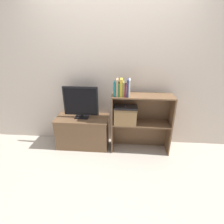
{
  "coord_description": "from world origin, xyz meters",
  "views": [
    {
      "loc": [
        0.21,
        -2.35,
        1.76
      ],
      "look_at": [
        0.0,
        0.15,
        0.67
      ],
      "focal_mm": 28.0,
      "sensor_mm": 36.0,
      "label": 1
    }
  ],
  "objects_px": {
    "tv": "(81,102)",
    "book_tan": "(117,88)",
    "book_navy": "(128,88)",
    "book_mustard": "(121,87)",
    "book_ivory": "(129,88)",
    "book_maroon": "(125,90)",
    "storage_basket_left": "(125,115)",
    "book_teal": "(115,89)",
    "laptop": "(126,107)",
    "tv_stand": "(83,131)",
    "book_olive": "(123,89)",
    "book_forest": "(119,89)"
  },
  "relations": [
    {
      "from": "storage_basket_left",
      "to": "book_teal",
      "type": "bearing_deg",
      "value": -167.99
    },
    {
      "from": "storage_basket_left",
      "to": "laptop",
      "type": "relative_size",
      "value": 0.97
    },
    {
      "from": "book_tan",
      "to": "book_navy",
      "type": "bearing_deg",
      "value": 0.0
    },
    {
      "from": "laptop",
      "to": "book_navy",
      "type": "bearing_deg",
      "value": -60.11
    },
    {
      "from": "tv_stand",
      "to": "book_navy",
      "type": "height_order",
      "value": "book_navy"
    },
    {
      "from": "book_forest",
      "to": "laptop",
      "type": "relative_size",
      "value": 0.54
    },
    {
      "from": "book_teal",
      "to": "laptop",
      "type": "distance_m",
      "value": 0.34
    },
    {
      "from": "book_navy",
      "to": "laptop",
      "type": "xyz_separation_m",
      "value": [
        -0.02,
        0.03,
        -0.31
      ]
    },
    {
      "from": "book_mustard",
      "to": "book_maroon",
      "type": "xyz_separation_m",
      "value": [
        0.06,
        0.0,
        -0.04
      ]
    },
    {
      "from": "book_forest",
      "to": "book_ivory",
      "type": "distance_m",
      "value": 0.15
    },
    {
      "from": "book_teal",
      "to": "book_forest",
      "type": "relative_size",
      "value": 1.07
    },
    {
      "from": "book_teal",
      "to": "book_olive",
      "type": "relative_size",
      "value": 0.98
    },
    {
      "from": "book_ivory",
      "to": "laptop",
      "type": "height_order",
      "value": "book_ivory"
    },
    {
      "from": "tv_stand",
      "to": "book_tan",
      "type": "relative_size",
      "value": 3.52
    },
    {
      "from": "tv",
      "to": "book_tan",
      "type": "relative_size",
      "value": 2.25
    },
    {
      "from": "book_forest",
      "to": "book_ivory",
      "type": "xyz_separation_m",
      "value": [
        0.15,
        0.0,
        0.03
      ]
    },
    {
      "from": "book_olive",
      "to": "book_ivory",
      "type": "distance_m",
      "value": 0.09
    },
    {
      "from": "book_ivory",
      "to": "tv",
      "type": "bearing_deg",
      "value": 172.54
    },
    {
      "from": "book_tan",
      "to": "laptop",
      "type": "relative_size",
      "value": 0.69
    },
    {
      "from": "book_teal",
      "to": "laptop",
      "type": "height_order",
      "value": "book_teal"
    },
    {
      "from": "tv_stand",
      "to": "book_teal",
      "type": "xyz_separation_m",
      "value": [
        0.55,
        -0.1,
        0.79
      ]
    },
    {
      "from": "book_maroon",
      "to": "book_mustard",
      "type": "bearing_deg",
      "value": 180.0
    },
    {
      "from": "book_teal",
      "to": "storage_basket_left",
      "type": "xyz_separation_m",
      "value": [
        0.16,
        0.03,
        -0.42
      ]
    },
    {
      "from": "book_forest",
      "to": "book_maroon",
      "type": "distance_m",
      "value": 0.09
    },
    {
      "from": "book_teal",
      "to": "book_maroon",
      "type": "relative_size",
      "value": 1.18
    },
    {
      "from": "book_olive",
      "to": "book_teal",
      "type": "bearing_deg",
      "value": 180.0
    },
    {
      "from": "book_teal",
      "to": "book_ivory",
      "type": "height_order",
      "value": "book_ivory"
    },
    {
      "from": "book_tan",
      "to": "book_maroon",
      "type": "height_order",
      "value": "book_tan"
    },
    {
      "from": "book_maroon",
      "to": "storage_basket_left",
      "type": "relative_size",
      "value": 0.5
    },
    {
      "from": "book_tan",
      "to": "book_maroon",
      "type": "bearing_deg",
      "value": 0.0
    },
    {
      "from": "tv_stand",
      "to": "book_navy",
      "type": "relative_size",
      "value": 3.56
    },
    {
      "from": "book_tan",
      "to": "book_ivory",
      "type": "distance_m",
      "value": 0.18
    },
    {
      "from": "tv_stand",
      "to": "book_ivory",
      "type": "height_order",
      "value": "book_ivory"
    },
    {
      "from": "tv",
      "to": "book_navy",
      "type": "distance_m",
      "value": 0.79
    },
    {
      "from": "book_maroon",
      "to": "book_ivory",
      "type": "bearing_deg",
      "value": 0.0
    },
    {
      "from": "book_forest",
      "to": "book_mustard",
      "type": "bearing_deg",
      "value": 0.0
    },
    {
      "from": "tv_stand",
      "to": "book_olive",
      "type": "height_order",
      "value": "book_olive"
    },
    {
      "from": "book_tan",
      "to": "book_olive",
      "type": "distance_m",
      "value": 0.09
    },
    {
      "from": "book_mustard",
      "to": "book_ivory",
      "type": "xyz_separation_m",
      "value": [
        0.12,
        0.0,
        -0.0
      ]
    },
    {
      "from": "book_navy",
      "to": "storage_basket_left",
      "type": "distance_m",
      "value": 0.44
    },
    {
      "from": "tv",
      "to": "book_tan",
      "type": "xyz_separation_m",
      "value": [
        0.58,
        -0.1,
        0.27
      ]
    },
    {
      "from": "book_mustard",
      "to": "book_navy",
      "type": "height_order",
      "value": "book_mustard"
    },
    {
      "from": "tv",
      "to": "book_ivory",
      "type": "bearing_deg",
      "value": -7.46
    },
    {
      "from": "book_tan",
      "to": "tv",
      "type": "bearing_deg",
      "value": 170.33
    },
    {
      "from": "tv",
      "to": "book_navy",
      "type": "bearing_deg",
      "value": -7.73
    },
    {
      "from": "book_olive",
      "to": "book_tan",
      "type": "bearing_deg",
      "value": 180.0
    },
    {
      "from": "book_teal",
      "to": "book_maroon",
      "type": "xyz_separation_m",
      "value": [
        0.15,
        0.0,
        -0.02
      ]
    },
    {
      "from": "book_maroon",
      "to": "book_ivory",
      "type": "relative_size",
      "value": 0.71
    },
    {
      "from": "book_tan",
      "to": "laptop",
      "type": "distance_m",
      "value": 0.34
    },
    {
      "from": "book_teal",
      "to": "book_forest",
      "type": "bearing_deg",
      "value": 0.0
    }
  ]
}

